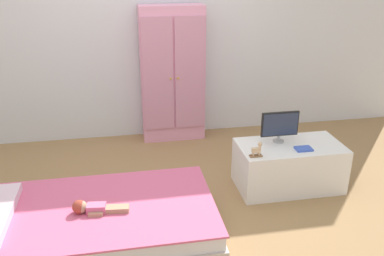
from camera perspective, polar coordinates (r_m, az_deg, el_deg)
ground_plane at (r=3.49m, az=-5.04°, el=-10.95°), size 10.00×10.00×0.02m
back_wall at (r=4.52m, az=-7.70°, el=15.23°), size 6.40×0.05×2.70m
bed at (r=3.13m, az=-13.60°, el=-12.83°), size 1.77×0.98×0.26m
doll at (r=2.99m, az=-13.98°, el=-10.67°), size 0.39×0.14×0.10m
wardrobe at (r=4.49m, az=-2.72°, el=7.39°), size 0.68×0.29×1.47m
tv_stand at (r=3.75m, az=13.27°, el=-5.13°), size 0.91×0.49×0.41m
tv_monitor at (r=3.64m, az=12.11°, el=0.42°), size 0.33×0.10×0.28m
rocking_horse_toy at (r=3.38m, az=9.05°, el=-2.99°), size 0.11×0.04×0.13m
book_blue at (r=3.60m, az=15.23°, el=-2.80°), size 0.14×0.10×0.02m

